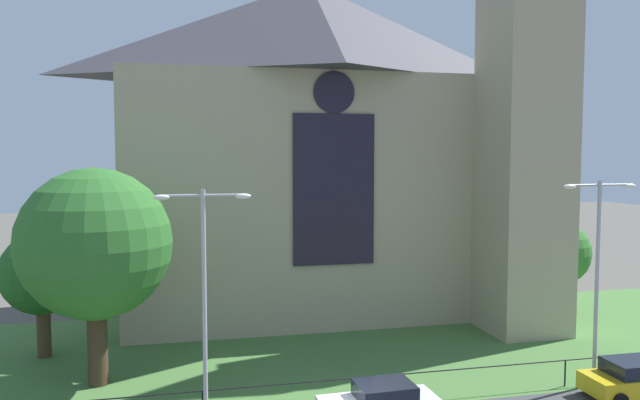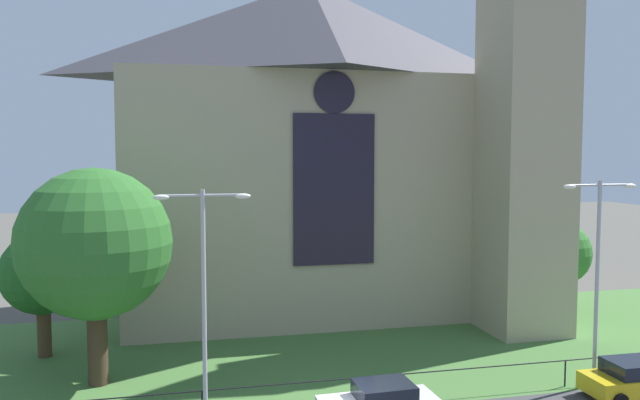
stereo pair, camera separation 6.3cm
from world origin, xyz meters
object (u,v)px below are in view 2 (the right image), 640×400
object	(u,v)px
tree_left_near	(95,244)
streetlamp_far	(598,256)
church_building	(324,143)
parked_car_yellow	(636,379)
tree_right_far	(558,253)
tree_left_far	(42,274)
streetlamp_near	(204,276)

from	to	relation	value
tree_left_near	streetlamp_far	world-z (taller)	tree_left_near
church_building	parked_car_yellow	xyz separation A→B (m)	(8.60, -16.84, -9.53)
tree_right_far	tree_left_far	xyz separation A→B (m)	(-28.53, -1.84, 0.32)
tree_right_far	streetlamp_far	distance (m)	12.36
tree_right_far	parked_car_yellow	distance (m)	13.68
streetlamp_far	tree_left_far	bearing A→B (deg)	158.47
tree_right_far	tree_left_far	world-z (taller)	tree_left_far
tree_left_far	tree_left_near	bearing A→B (deg)	-56.16
tree_left_near	tree_left_far	distance (m)	5.55
tree_left_far	streetlamp_far	distance (m)	24.75
tree_right_far	tree_left_near	world-z (taller)	tree_left_near
streetlamp_far	tree_left_near	bearing A→B (deg)	166.73
tree_left_far	streetlamp_near	xyz separation A→B (m)	(7.09, -9.07, 1.34)
church_building	parked_car_yellow	world-z (taller)	church_building
tree_left_near	tree_left_far	bearing A→B (deg)	123.84
streetlamp_far	tree_right_far	bearing A→B (deg)	63.06
tree_left_near	streetlamp_near	xyz separation A→B (m)	(4.18, -4.74, -0.58)
church_building	parked_car_yellow	distance (m)	21.18
tree_left_far	streetlamp_far	bearing A→B (deg)	-21.53
church_building	streetlamp_far	xyz separation A→B (m)	(7.88, -15.27, -4.88)
tree_left_far	streetlamp_near	bearing A→B (deg)	-51.99
church_building	parked_car_yellow	size ratio (longest dim) A/B	6.16
tree_right_far	streetlamp_near	xyz separation A→B (m)	(-21.44, -10.90, 1.66)
tree_left_far	streetlamp_near	world-z (taller)	streetlamp_near
tree_left_near	church_building	bearing A→B (deg)	40.80
church_building	tree_left_near	world-z (taller)	church_building
tree_right_far	church_building	bearing A→B (deg)	161.97
church_building	streetlamp_near	xyz separation A→B (m)	(-8.02, -15.27, -4.98)
tree_left_near	parked_car_yellow	distance (m)	22.34
streetlamp_near	tree_left_far	bearing A→B (deg)	128.01
tree_left_far	tree_right_far	bearing A→B (deg)	3.68
parked_car_yellow	streetlamp_far	bearing A→B (deg)	115.29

